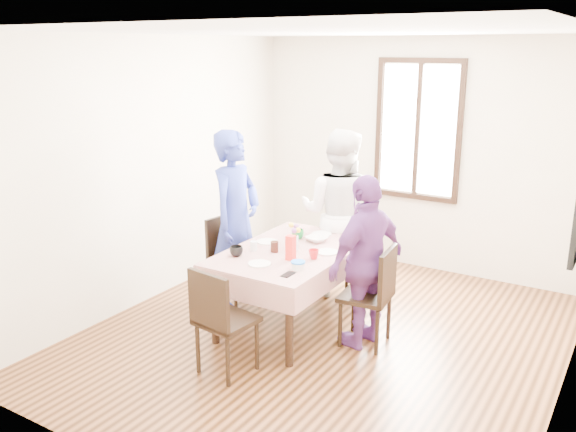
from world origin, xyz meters
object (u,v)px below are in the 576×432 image
object	(u,v)px
chair_right	(366,296)
chair_near	(227,320)
person_left	(236,220)
dining_table	(291,289)
chair_far	(339,251)
chair_left	(235,262)
person_far	(339,213)
person_right	(365,261)

from	to	relation	value
chair_right	chair_near	size ratio (longest dim) A/B	1.00
person_left	chair_near	bearing A→B (deg)	-149.50
dining_table	chair_right	distance (m)	0.76
chair_far	person_left	xyz separation A→B (m)	(-0.73, -0.86, 0.45)
chair_left	person_far	xyz separation A→B (m)	(0.75, 0.84, 0.43)
chair_right	person_right	xyz separation A→B (m)	(-0.02, -0.00, 0.32)
chair_left	person_right	distance (m)	1.52
dining_table	chair_far	distance (m)	1.00
chair_far	person_left	distance (m)	1.21
chair_near	person_left	distance (m)	1.42
person_left	person_far	bearing A→B (deg)	-43.29
chair_left	person_left	world-z (taller)	person_left
chair_near	person_left	size ratio (longest dim) A/B	0.50
person_far	person_right	bearing A→B (deg)	119.40
dining_table	chair_near	distance (m)	1.00
dining_table	chair_left	bearing A→B (deg)	169.74
dining_table	chair_left	world-z (taller)	chair_left
person_left	person_right	world-z (taller)	person_left
chair_far	person_far	distance (m)	0.43
person_left	person_right	size ratio (longest dim) A/B	1.17
dining_table	chair_right	xyz separation A→B (m)	(0.75, 0.05, 0.08)
dining_table	person_right	world-z (taller)	person_right
dining_table	person_far	xyz separation A→B (m)	(0.00, 0.98, 0.51)
person_right	chair_far	bearing A→B (deg)	-126.82
person_right	chair_left	bearing A→B (deg)	-77.86
person_far	dining_table	bearing A→B (deg)	81.32
chair_near	chair_far	bearing A→B (deg)	97.37
chair_right	person_right	size ratio (longest dim) A/B	0.59
chair_near	dining_table	bearing A→B (deg)	97.37
chair_right	person_left	size ratio (longest dim) A/B	0.50
dining_table	person_left	xyz separation A→B (m)	(-0.73, 0.14, 0.53)
chair_left	person_right	xyz separation A→B (m)	(1.48, -0.09, 0.32)
chair_left	chair_far	bearing A→B (deg)	147.54
chair_near	person_right	bearing A→B (deg)	62.31
chair_right	person_far	world-z (taller)	person_far
chair_near	person_far	size ratio (longest dim) A/B	0.51
chair_right	chair_near	bearing A→B (deg)	138.57
chair_left	person_far	world-z (taller)	person_far
chair_left	dining_table	bearing A→B (deg)	88.39
chair_far	chair_near	world-z (taller)	same
person_left	person_right	bearing A→B (deg)	-95.89
dining_table	person_left	world-z (taller)	person_left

